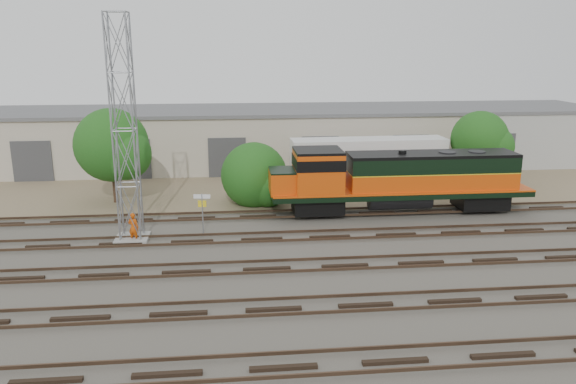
{
  "coord_description": "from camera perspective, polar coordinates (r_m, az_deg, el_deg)",
  "views": [
    {
      "loc": [
        -5.61,
        -29.3,
        10.97
      ],
      "look_at": [
        -2.21,
        4.0,
        2.2
      ],
      "focal_mm": 35.0,
      "sensor_mm": 36.0,
      "label": 1
    }
  ],
  "objects": [
    {
      "name": "tree_mid",
      "position": [
        39.61,
        -3.1,
        1.49
      ],
      "size": [
        4.92,
        4.68,
        4.68
      ],
      "color": "#382619",
      "rests_on": "ground"
    },
    {
      "name": "ground",
      "position": [
        31.78,
        4.73,
        -5.56
      ],
      "size": [
        140.0,
        140.0,
        0.0
      ],
      "primitive_type": "plane",
      "color": "#47423A",
      "rests_on": "ground"
    },
    {
      "name": "dumpster_blue",
      "position": [
        53.19,
        18.95,
        2.8
      ],
      "size": [
        2.03,
        1.98,
        1.5
      ],
      "primitive_type": "cube",
      "rotation": [
        0.0,
        0.0,
        -0.37
      ],
      "color": "navy",
      "rests_on": "ground"
    },
    {
      "name": "worker",
      "position": [
        33.42,
        -15.43,
        -3.48
      ],
      "size": [
        0.73,
        0.59,
        1.71
      ],
      "primitive_type": "imported",
      "rotation": [
        0.0,
        0.0,
        2.8
      ],
      "color": "#CF4C0B",
      "rests_on": "ground"
    },
    {
      "name": "locomotive",
      "position": [
        37.91,
        10.97,
        1.34
      ],
      "size": [
        17.4,
        3.05,
        4.18
      ],
      "color": "black",
      "rests_on": "tracks"
    },
    {
      "name": "sign_post",
      "position": [
        33.79,
        -8.71,
        -1.38
      ],
      "size": [
        1.0,
        0.17,
        2.45
      ],
      "color": "gray",
      "rests_on": "ground"
    },
    {
      "name": "dirt_strip",
      "position": [
        45.98,
        1.36,
        0.89
      ],
      "size": [
        80.0,
        16.0,
        0.02
      ],
      "primitive_type": "cube",
      "color": "#726047",
      "rests_on": "ground"
    },
    {
      "name": "tracks",
      "position": [
        29.01,
        5.81,
        -7.45
      ],
      "size": [
        80.0,
        20.4,
        0.28
      ],
      "color": "black",
      "rests_on": "ground"
    },
    {
      "name": "semi_trailer",
      "position": [
        45.43,
        8.52,
        3.64
      ],
      "size": [
        12.43,
        2.75,
        3.81
      ],
      "rotation": [
        0.0,
        0.0,
        0.02
      ],
      "color": "white",
      "rests_on": "ground"
    },
    {
      "name": "tree_west",
      "position": [
        41.21,
        -17.16,
        4.36
      ],
      "size": [
        5.43,
        5.18,
        6.77
      ],
      "color": "#382619",
      "rests_on": "ground"
    },
    {
      "name": "tree_east",
      "position": [
        46.83,
        19.21,
        4.91
      ],
      "size": [
        4.69,
        4.47,
        6.03
      ],
      "color": "#382619",
      "rests_on": "ground"
    },
    {
      "name": "signal_tower",
      "position": [
        32.53,
        -16.25,
        5.65
      ],
      "size": [
        1.87,
        1.87,
        12.69
      ],
      "rotation": [
        0.0,
        0.0,
        -0.02
      ],
      "color": "gray",
      "rests_on": "ground"
    },
    {
      "name": "warehouse",
      "position": [
        53.23,
        0.35,
        5.69
      ],
      "size": [
        58.4,
        10.4,
        5.3
      ],
      "color": "#B9AD9A",
      "rests_on": "ground"
    },
    {
      "name": "dumpster_red",
      "position": [
        52.68,
        18.62,
        2.66
      ],
      "size": [
        1.73,
        1.65,
        1.4
      ],
      "primitive_type": "cube",
      "rotation": [
        0.0,
        0.0,
        -0.18
      ],
      "color": "maroon",
      "rests_on": "ground"
    }
  ]
}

